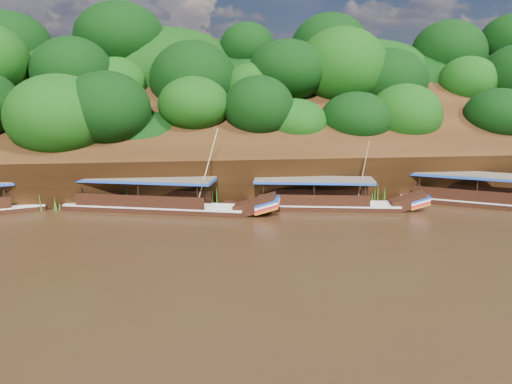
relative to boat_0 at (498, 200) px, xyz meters
The scene contains 6 objects.
ground 16.03m from the boat_0, 155.30° to the right, with size 160.00×160.00×0.00m, color black.
riverbank 21.70m from the boat_0, 132.26° to the left, with size 120.00×30.06×19.40m.
boat_0 is the anchor object (origin of this frame).
boat_1 12.74m from the boat_0, behind, with size 13.41×4.28×5.68m.
boat_2 25.02m from the boat_0, behind, with size 15.77×6.22×6.56m.
reeds 18.56m from the boat_0, behind, with size 48.64×2.24×1.86m.
Camera 1 is at (-8.03, -27.66, 9.08)m, focal length 35.00 mm.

